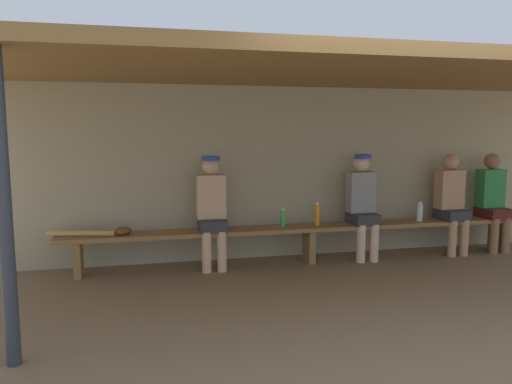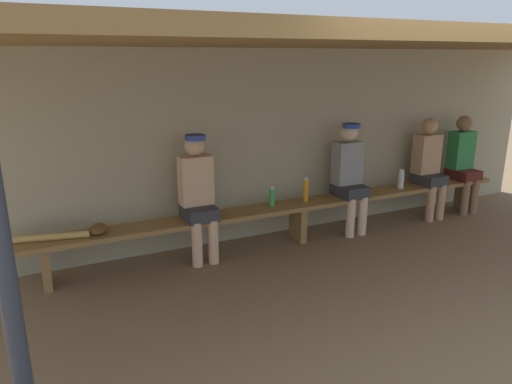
{
  "view_description": "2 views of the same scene",
  "coord_description": "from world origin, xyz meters",
  "views": [
    {
      "loc": [
        -1.97,
        -4.07,
        1.64
      ],
      "look_at": [
        -0.75,
        1.27,
        0.94
      ],
      "focal_mm": 33.75,
      "sensor_mm": 36.0,
      "label": 1
    },
    {
      "loc": [
        -2.73,
        -2.98,
        2.11
      ],
      "look_at": [
        -0.67,
        1.3,
        0.74
      ],
      "focal_mm": 33.14,
      "sensor_mm": 36.0,
      "label": 2
    }
  ],
  "objects": [
    {
      "name": "ground_plane",
      "position": [
        0.0,
        0.0,
        0.0
      ],
      "size": [
        24.0,
        24.0,
        0.0
      ],
      "primitive_type": "plane",
      "color": "brown"
    },
    {
      "name": "player_leftmost",
      "position": [
        2.64,
        1.55,
        0.73
      ],
      "size": [
        0.34,
        0.42,
        1.34
      ],
      "color": "#591E19",
      "rests_on": "ground"
    },
    {
      "name": "support_post",
      "position": [
        -2.92,
        -0.55,
        1.1
      ],
      "size": [
        0.1,
        0.1,
        2.2
      ],
      "primitive_type": "cylinder",
      "color": "#2D333D",
      "rests_on": "ground"
    },
    {
      "name": "water_bottle_green",
      "position": [
        0.12,
        1.58,
        0.6
      ],
      "size": [
        0.06,
        0.06,
        0.28
      ],
      "color": "orange",
      "rests_on": "bench"
    },
    {
      "name": "baseball_bat",
      "position": [
        -2.71,
        1.55,
        0.49
      ],
      "size": [
        0.76,
        0.22,
        0.07
      ],
      "primitive_type": "cylinder",
      "rotation": [
        0.0,
        1.57,
        -0.21
      ],
      "color": "tan",
      "rests_on": "bench"
    },
    {
      "name": "baseball_glove_tan",
      "position": [
        -2.25,
        1.54,
        0.51
      ],
      "size": [
        0.23,
        0.28,
        0.09
      ],
      "primitive_type": "ellipsoid",
      "rotation": [
        0.0,
        0.0,
        4.45
      ],
      "color": "brown",
      "rests_on": "bench"
    },
    {
      "name": "water_bottle_blue",
      "position": [
        1.53,
        1.54,
        0.58
      ],
      "size": [
        0.08,
        0.08,
        0.25
      ],
      "color": "silver",
      "rests_on": "bench"
    },
    {
      "name": "back_wall",
      "position": [
        0.0,
        2.0,
        1.1
      ],
      "size": [
        8.0,
        0.2,
        2.2
      ],
      "primitive_type": "cube",
      "color": "tan",
      "rests_on": "ground"
    },
    {
      "name": "player_in_blue",
      "position": [
        2.01,
        1.55,
        0.73
      ],
      "size": [
        0.34,
        0.42,
        1.34
      ],
      "color": "#333338",
      "rests_on": "ground"
    },
    {
      "name": "player_near_post",
      "position": [
        0.71,
        1.55,
        0.75
      ],
      "size": [
        0.34,
        0.42,
        1.34
      ],
      "color": "#333338",
      "rests_on": "ground"
    },
    {
      "name": "bench",
      "position": [
        0.0,
        1.55,
        0.39
      ],
      "size": [
        6.0,
        0.36,
        0.46
      ],
      "color": "olive",
      "rests_on": "ground"
    },
    {
      "name": "dugout_roof",
      "position": [
        0.0,
        0.7,
        2.26
      ],
      "size": [
        8.0,
        2.8,
        0.12
      ],
      "primitive_type": "cube",
      "color": "olive",
      "rests_on": "back_wall"
    },
    {
      "name": "player_with_sunglasses",
      "position": [
        -1.22,
        1.55,
        0.75
      ],
      "size": [
        0.34,
        0.42,
        1.34
      ],
      "color": "#333338",
      "rests_on": "ground"
    },
    {
      "name": "water_bottle_clear",
      "position": [
        -0.33,
        1.59,
        0.57
      ],
      "size": [
        0.06,
        0.06,
        0.23
      ],
      "color": "green",
      "rests_on": "bench"
    }
  ]
}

